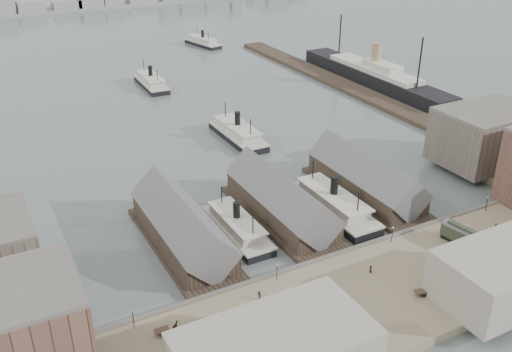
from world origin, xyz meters
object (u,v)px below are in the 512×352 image
tram (464,238)px  horse_cart_center (285,312)px  ferry_docked_west (237,226)px  horse_cart_left (172,327)px  horse_cart_right (426,288)px  ocean_steamer (374,75)px

tram → horse_cart_center: (-47.27, -1.47, -1.26)m
tram → ferry_docked_west: bearing=133.6°
horse_cart_left → horse_cart_right: size_ratio=0.97×
ferry_docked_west → ocean_steamer: (105.00, 79.94, 1.64)m
ocean_steamer → horse_cart_right: (-82.96, -119.57, -0.98)m
ferry_docked_west → horse_cart_right: size_ratio=5.32×
ocean_steamer → tram: 128.06m
ocean_steamer → tram: ocean_steamer is taller
ocean_steamer → ferry_docked_west: bearing=-142.7°
tram → horse_cart_left: (-67.51, 4.44, -1.23)m
horse_cart_left → tram: bearing=-92.8°
tram → horse_cart_left: tram is taller
horse_cart_left → horse_cart_right: horse_cart_left is taller
ferry_docked_west → horse_cart_right: 45.35m
tram → horse_cart_right: (-19.13, -8.56, -1.26)m
ocean_steamer → horse_cart_right: 145.53m
ferry_docked_west → tram: 51.61m
ferry_docked_west → horse_cart_center: (-6.10, -32.54, 0.65)m
horse_cart_left → horse_cart_center: (20.25, -5.90, -0.03)m
ocean_steamer → tram: size_ratio=7.61×
horse_cart_center → horse_cart_right: bearing=-116.6°
ferry_docked_west → horse_cart_center: ferry_docked_west is taller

